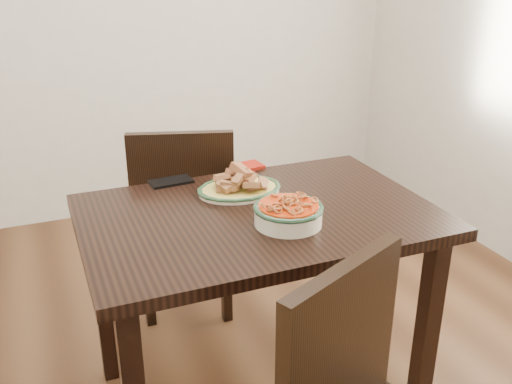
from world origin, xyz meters
name	(u,v)px	position (x,y,z in m)	size (l,w,h in m)	color
floor	(220,377)	(0.00, 0.00, 0.00)	(3.50, 3.50, 0.00)	#3D2413
dining_table	(258,240)	(0.11, -0.13, 0.64)	(1.14, 0.76, 0.75)	black
chair_far	(185,212)	(0.02, 0.49, 0.50)	(0.52, 0.52, 0.89)	black
fish_plate	(239,181)	(0.11, 0.05, 0.79)	(0.29, 0.23, 0.11)	white
noodle_bowl	(288,211)	(0.16, -0.25, 0.79)	(0.22, 0.22, 0.08)	#F0E9CB
smartphone	(171,182)	(-0.09, 0.23, 0.76)	(0.15, 0.08, 0.01)	black
napkin	(249,166)	(0.23, 0.27, 0.76)	(0.11, 0.09, 0.01)	#9B180B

